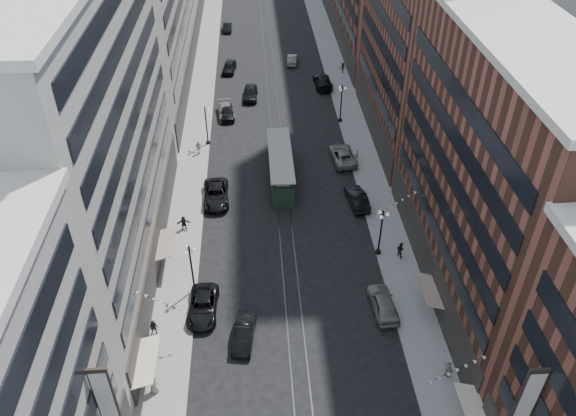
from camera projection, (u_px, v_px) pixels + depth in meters
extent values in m
plane|color=black|center=(275.00, 124.00, 79.23)|extent=(220.00, 220.00, 0.00)
cube|color=gray|center=(201.00, 94.00, 86.54)|extent=(4.00, 180.00, 0.15)
cube|color=gray|center=(343.00, 90.00, 87.68)|extent=(4.00, 180.00, 0.15)
cube|color=#2D2D33|center=(268.00, 93.00, 87.11)|extent=(0.12, 180.00, 0.02)
cube|color=#2D2D33|center=(277.00, 92.00, 87.18)|extent=(0.12, 180.00, 0.02)
cube|color=gray|center=(92.00, 139.00, 48.45)|extent=(8.00, 36.00, 28.00)
cube|color=brown|center=(492.00, 176.00, 47.47)|extent=(8.00, 30.00, 24.00)
cylinder|color=black|center=(195.00, 288.00, 53.22)|extent=(0.56, 0.56, 0.30)
cylinder|color=black|center=(192.00, 270.00, 51.73)|extent=(0.18, 0.18, 5.20)
sphere|color=black|center=(189.00, 247.00, 50.03)|extent=(0.24, 0.24, 0.24)
sphere|color=white|center=(194.00, 250.00, 50.29)|extent=(0.36, 0.36, 0.36)
sphere|color=white|center=(187.00, 248.00, 50.57)|extent=(0.36, 0.36, 0.36)
sphere|color=white|center=(186.00, 253.00, 49.95)|extent=(0.36, 0.36, 0.36)
cylinder|color=black|center=(208.00, 142.00, 74.61)|extent=(0.56, 0.56, 0.30)
cylinder|color=black|center=(207.00, 126.00, 73.12)|extent=(0.18, 0.18, 5.20)
sphere|color=black|center=(205.00, 107.00, 71.42)|extent=(0.24, 0.24, 0.24)
sphere|color=white|center=(208.00, 110.00, 71.68)|extent=(0.36, 0.36, 0.36)
sphere|color=white|center=(203.00, 108.00, 71.96)|extent=(0.36, 0.36, 0.36)
sphere|color=white|center=(203.00, 111.00, 71.34)|extent=(0.36, 0.36, 0.36)
cylinder|color=black|center=(378.00, 252.00, 57.34)|extent=(0.56, 0.56, 0.30)
cylinder|color=black|center=(380.00, 234.00, 55.85)|extent=(0.18, 0.18, 5.20)
sphere|color=black|center=(383.00, 211.00, 54.15)|extent=(0.24, 0.24, 0.24)
sphere|color=white|center=(388.00, 214.00, 54.42)|extent=(0.36, 0.36, 0.36)
sphere|color=white|center=(380.00, 212.00, 54.69)|extent=(0.36, 0.36, 0.36)
sphere|color=white|center=(381.00, 217.00, 54.07)|extent=(0.36, 0.36, 0.36)
cylinder|color=black|center=(340.00, 120.00, 79.53)|extent=(0.56, 0.56, 0.30)
cylinder|color=black|center=(341.00, 104.00, 78.04)|extent=(0.18, 0.18, 5.20)
sphere|color=black|center=(342.00, 86.00, 76.34)|extent=(0.24, 0.24, 0.24)
sphere|color=white|center=(345.00, 88.00, 76.60)|extent=(0.36, 0.36, 0.36)
sphere|color=white|center=(340.00, 87.00, 76.88)|extent=(0.36, 0.36, 0.36)
sphere|color=white|center=(341.00, 90.00, 76.26)|extent=(0.36, 0.36, 0.36)
cube|color=#213424|center=(281.00, 169.00, 67.70)|extent=(2.56, 12.29, 2.66)
cube|color=gray|center=(280.00, 157.00, 66.70)|extent=(1.64, 11.26, 0.61)
cube|color=gray|center=(280.00, 154.00, 66.45)|extent=(2.76, 12.49, 0.15)
cylinder|color=black|center=(283.00, 198.00, 64.64)|extent=(2.36, 0.72, 0.72)
cylinder|color=black|center=(279.00, 155.00, 71.94)|extent=(2.36, 0.72, 0.72)
imported|color=black|center=(203.00, 306.00, 50.79)|extent=(2.81, 5.67, 1.55)
imported|color=slate|center=(383.00, 303.00, 50.95)|extent=(2.42, 5.31, 1.76)
imported|color=black|center=(244.00, 333.00, 48.31)|extent=(2.27, 4.92, 1.56)
imported|color=gray|center=(154.00, 384.00, 43.93)|extent=(0.98, 0.66, 1.84)
imported|color=black|center=(154.00, 328.00, 48.52)|extent=(0.81, 0.45, 1.67)
imported|color=#A99B8C|center=(448.00, 369.00, 45.05)|extent=(0.73, 1.16, 1.83)
imported|color=black|center=(216.00, 194.00, 64.33)|extent=(3.08, 6.26, 1.71)
imported|color=slate|center=(226.00, 111.00, 80.64)|extent=(2.76, 5.63, 1.58)
imported|color=black|center=(229.00, 67.00, 92.92)|extent=(2.57, 5.07, 1.65)
imported|color=black|center=(357.00, 198.00, 63.77)|extent=(2.40, 5.30, 1.69)
imported|color=gray|center=(343.00, 155.00, 71.12)|extent=(3.29, 6.25, 1.68)
imported|color=black|center=(323.00, 81.00, 88.40)|extent=(2.79, 6.27, 1.79)
imported|color=black|center=(250.00, 93.00, 85.07)|extent=(2.39, 5.31, 1.77)
imported|color=#646059|center=(292.00, 60.00, 95.57)|extent=(2.00, 4.57, 1.46)
imported|color=black|center=(184.00, 223.00, 60.06)|extent=(1.54, 0.61, 1.61)
imported|color=beige|center=(199.00, 147.00, 72.16)|extent=(1.19, 0.89, 1.84)
imported|color=black|center=(400.00, 249.00, 56.59)|extent=(0.86, 0.94, 1.70)
imported|color=beige|center=(357.00, 154.00, 71.23)|extent=(0.67, 0.63, 1.54)
imported|color=black|center=(343.00, 68.00, 92.24)|extent=(1.16, 0.57, 1.73)
imported|color=black|center=(227.00, 27.00, 108.14)|extent=(1.57, 4.46, 1.47)
imported|color=black|center=(227.00, 112.00, 80.33)|extent=(2.37, 5.07, 1.68)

